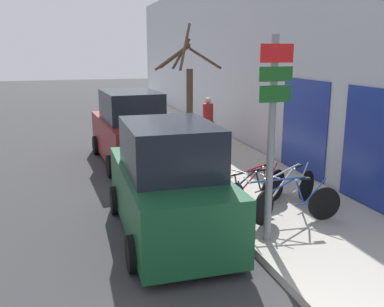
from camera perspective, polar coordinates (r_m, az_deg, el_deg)
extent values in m
plane|color=#333335|center=(13.90, -8.10, -0.93)|extent=(80.00, 80.00, 0.00)
cube|color=#ADA89E|center=(17.09, -0.93, 2.21)|extent=(3.20, 32.00, 0.15)
cube|color=#B2B7C1|center=(17.31, 4.75, 12.89)|extent=(0.20, 32.00, 6.50)
cube|color=navy|center=(9.70, 23.47, 0.39)|extent=(0.03, 2.22, 2.56)
cube|color=navy|center=(12.01, 14.63, 3.44)|extent=(0.03, 2.22, 2.56)
cylinder|color=gray|center=(7.37, 10.48, 1.41)|extent=(0.13, 0.13, 3.56)
cube|color=red|center=(7.15, 11.27, 12.99)|extent=(0.58, 0.02, 0.30)
cube|color=#19591E|center=(7.16, 11.15, 10.36)|extent=(0.59, 0.02, 0.24)
cube|color=#19591E|center=(7.18, 11.03, 7.82)|extent=(0.56, 0.02, 0.28)
cylinder|color=black|center=(8.31, 6.07, -7.42)|extent=(0.68, 0.11, 0.68)
cylinder|color=black|center=(8.96, 17.22, -6.40)|extent=(0.68, 0.11, 0.68)
cylinder|color=#1E4799|center=(8.41, 10.54, -5.05)|extent=(1.00, 0.15, 0.56)
cylinder|color=#1E4799|center=(8.37, 11.19, -3.47)|extent=(1.16, 0.17, 0.09)
cylinder|color=#1E4799|center=(8.64, 14.17, -4.92)|extent=(0.22, 0.06, 0.49)
cylinder|color=#1E4799|center=(8.81, 15.40, -6.43)|extent=(0.63, 0.10, 0.08)
cylinder|color=#1E4799|center=(8.78, 16.03, -4.92)|extent=(0.47, 0.08, 0.54)
cylinder|color=#1E4799|center=(8.24, 6.72, -5.50)|extent=(0.21, 0.06, 0.59)
cube|color=black|center=(8.60, 14.81, -3.25)|extent=(0.21, 0.10, 0.04)
cylinder|color=#99999E|center=(8.17, 7.38, -3.55)|extent=(0.07, 0.44, 0.02)
cylinder|color=black|center=(8.43, 9.54, -7.15)|extent=(0.61, 0.40, 0.70)
cylinder|color=black|center=(9.95, 15.01, -4.19)|extent=(0.61, 0.40, 0.70)
cylinder|color=#B7B7BC|center=(8.89, 11.91, -3.96)|extent=(0.87, 0.57, 0.57)
cylinder|color=#B7B7BC|center=(8.89, 12.27, -2.32)|extent=(1.01, 0.66, 0.09)
cylinder|color=#B7B7BC|center=(9.39, 13.66, -3.26)|extent=(0.20, 0.15, 0.50)
cylinder|color=#B7B7BC|center=(9.67, 14.19, -4.49)|extent=(0.55, 0.36, 0.08)
cylinder|color=#B7B7BC|center=(9.67, 14.52, -2.98)|extent=(0.42, 0.28, 0.56)
cylinder|color=#B7B7BC|center=(8.41, 9.94, -5.08)|extent=(0.20, 0.14, 0.60)
cube|color=black|center=(9.40, 14.00, -1.59)|extent=(0.21, 0.17, 0.04)
cylinder|color=#99999E|center=(8.39, 10.34, -3.00)|extent=(0.26, 0.38, 0.02)
cylinder|color=black|center=(8.88, 3.76, -6.21)|extent=(0.60, 0.19, 0.61)
cylinder|color=black|center=(9.73, 10.70, -4.62)|extent=(0.60, 0.19, 0.61)
cylinder|color=black|center=(9.09, 6.57, -3.92)|extent=(0.79, 0.24, 0.50)
cylinder|color=black|center=(9.07, 6.96, -2.57)|extent=(0.91, 0.27, 0.08)
cylinder|color=black|center=(9.38, 8.82, -3.58)|extent=(0.18, 0.08, 0.44)
cylinder|color=black|center=(9.57, 9.59, -4.76)|extent=(0.49, 0.15, 0.07)
cylinder|color=black|center=(9.55, 9.97, -3.47)|extent=(0.38, 0.12, 0.49)
cylinder|color=black|center=(8.83, 4.17, -4.55)|extent=(0.18, 0.08, 0.53)
cube|color=black|center=(9.36, 9.20, -2.15)|extent=(0.21, 0.13, 0.04)
cylinder|color=#99999E|center=(8.80, 4.58, -2.88)|extent=(0.13, 0.43, 0.02)
cylinder|color=black|center=(9.04, 5.61, -5.83)|extent=(0.57, 0.31, 0.62)
cylinder|color=black|center=(10.17, 11.18, -3.80)|extent=(0.57, 0.31, 0.62)
cylinder|color=red|center=(9.37, 7.91, -3.35)|extent=(0.77, 0.41, 0.51)
cylinder|color=red|center=(9.36, 8.25, -1.98)|extent=(0.89, 0.47, 0.08)
cylinder|color=red|center=(9.75, 9.71, -2.89)|extent=(0.18, 0.11, 0.45)
cylinder|color=red|center=(9.96, 10.31, -4.00)|extent=(0.48, 0.26, 0.08)
cylinder|color=red|center=(9.96, 10.62, -2.71)|extent=(0.37, 0.20, 0.50)
cylinder|color=red|center=(9.01, 5.96, -4.13)|extent=(0.18, 0.11, 0.54)
cube|color=black|center=(9.74, 10.03, -1.46)|extent=(0.21, 0.16, 0.04)
cylinder|color=#99999E|center=(8.99, 6.31, -2.42)|extent=(0.22, 0.40, 0.02)
cube|color=#144728|center=(8.21, -3.20, -5.80)|extent=(1.78, 4.20, 1.13)
cube|color=black|center=(7.77, -3.02, 0.86)|extent=(1.58, 2.19, 0.89)
cylinder|color=black|center=(9.44, -10.10, -6.14)|extent=(0.23, 0.61, 0.61)
cylinder|color=black|center=(9.74, 0.10, -5.28)|extent=(0.23, 0.61, 0.61)
cylinder|color=black|center=(7.06, -7.75, -13.07)|extent=(0.23, 0.61, 0.61)
cylinder|color=black|center=(7.47, 5.75, -11.47)|extent=(0.23, 0.61, 0.61)
cube|color=maroon|center=(13.53, -8.21, 2.00)|extent=(2.01, 4.74, 1.19)
cube|color=black|center=(13.18, -8.19, 6.28)|extent=(1.70, 2.51, 0.89)
cylinder|color=black|center=(14.87, -12.60, 1.09)|extent=(0.26, 0.64, 0.63)
cylinder|color=black|center=(15.19, -6.13, 1.60)|extent=(0.26, 0.64, 0.63)
cylinder|color=black|center=(12.10, -10.69, -1.68)|extent=(0.26, 0.64, 0.63)
cylinder|color=black|center=(12.49, -2.85, -0.98)|extent=(0.26, 0.64, 0.63)
cylinder|color=#333338|center=(15.53, 2.65, 2.83)|extent=(0.15, 0.15, 0.81)
cylinder|color=#333338|center=(15.52, 1.60, 2.83)|extent=(0.15, 0.15, 0.81)
cylinder|color=maroon|center=(15.40, 2.15, 5.48)|extent=(0.37, 0.37, 0.64)
sphere|color=tan|center=(15.35, 2.16, 7.07)|extent=(0.22, 0.22, 0.22)
cylinder|color=#4C3828|center=(11.80, -0.31, 4.37)|extent=(0.18, 0.18, 2.83)
cylinder|color=#4C3828|center=(11.77, 1.81, 12.54)|extent=(0.92, 0.10, 0.59)
cylinder|color=#4C3828|center=(11.98, -2.36, 12.70)|extent=(0.69, 0.93, 0.65)
cylinder|color=#4C3828|center=(11.27, -0.94, 14.08)|extent=(0.53, 0.75, 1.19)
cylinder|color=#4C3828|center=(11.60, -1.46, 13.14)|extent=(0.53, 0.10, 0.81)
cylinder|color=#4C3828|center=(11.38, -2.58, 12.76)|extent=(1.05, 0.37, 0.69)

